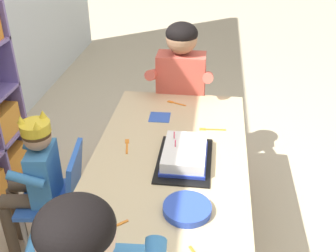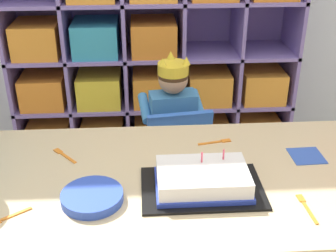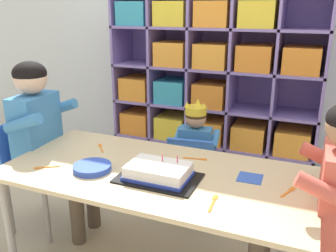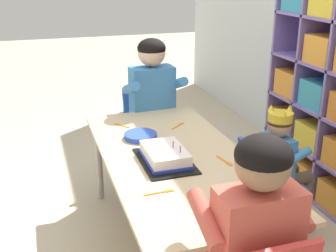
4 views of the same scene
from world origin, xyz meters
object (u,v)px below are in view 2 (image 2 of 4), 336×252
object	(u,v)px
child_with_crown	(171,115)
paper_plate_stack	(92,197)
activity_table	(184,188)
fork_by_napkin	(306,207)
birthday_cake_on_tray	(202,181)
fork_near_child_seat	(7,218)
classroom_chair_blue	(175,152)
fork_beside_plate_stack	(64,155)
fork_scattered_mid_table	(217,142)

from	to	relation	value
child_with_crown	paper_plate_stack	size ratio (longest dim) A/B	4.22
activity_table	fork_by_napkin	size ratio (longest dim) A/B	10.92
birthday_cake_on_tray	fork_near_child_seat	xyz separation A→B (m)	(-0.59, -0.11, -0.03)
paper_plate_stack	fork_near_child_seat	size ratio (longest dim) A/B	1.67
child_with_crown	fork_by_napkin	bearing A→B (deg)	105.22
birthday_cake_on_tray	paper_plate_stack	xyz separation A→B (m)	(-0.35, -0.04, -0.02)
fork_near_child_seat	classroom_chair_blue	bearing A→B (deg)	18.45
fork_beside_plate_stack	fork_by_napkin	distance (m)	0.85
child_with_crown	fork_beside_plate_stack	bearing A→B (deg)	41.77
classroom_chair_blue	fork_beside_plate_stack	xyz separation A→B (m)	(-0.44, -0.39, 0.24)
fork_scattered_mid_table	child_with_crown	bearing A→B (deg)	-82.93
birthday_cake_on_tray	activity_table	bearing A→B (deg)	123.91
fork_beside_plate_stack	fork_scattered_mid_table	world-z (taller)	same
fork_by_napkin	fork_scattered_mid_table	xyz separation A→B (m)	(-0.21, 0.41, -0.00)
fork_near_child_seat	paper_plate_stack	bearing A→B (deg)	-19.17
birthday_cake_on_tray	fork_scattered_mid_table	xyz separation A→B (m)	(0.09, 0.29, -0.03)
fork_near_child_seat	fork_scattered_mid_table	distance (m)	0.79
fork_beside_plate_stack	fork_scattered_mid_table	bearing A→B (deg)	55.32
classroom_chair_blue	fork_beside_plate_stack	world-z (taller)	classroom_chair_blue
child_with_crown	fork_by_napkin	size ratio (longest dim) A/B	5.72
fork_scattered_mid_table	fork_by_napkin	bearing A→B (deg)	105.61
paper_plate_stack	fork_beside_plate_stack	bearing A→B (deg)	114.69
activity_table	fork_by_napkin	bearing A→B (deg)	-28.09
paper_plate_stack	fork_scattered_mid_table	world-z (taller)	paper_plate_stack
classroom_chair_blue	birthday_cake_on_tray	size ratio (longest dim) A/B	1.56
child_with_crown	fork_near_child_seat	xyz separation A→B (m)	(-0.54, -0.83, 0.09)
paper_plate_stack	fork_by_napkin	size ratio (longest dim) A/B	1.36
fork_near_child_seat	fork_by_napkin	world-z (taller)	same
activity_table	classroom_chair_blue	size ratio (longest dim) A/B	2.55
child_with_crown	activity_table	bearing A→B (deg)	82.47
paper_plate_stack	fork_scattered_mid_table	bearing A→B (deg)	37.26
birthday_cake_on_tray	classroom_chair_blue	bearing A→B (deg)	93.33
classroom_chair_blue	fork_by_napkin	size ratio (longest dim) A/B	4.29
classroom_chair_blue	fork_beside_plate_stack	size ratio (longest dim) A/B	5.54
classroom_chair_blue	birthday_cake_on_tray	distance (m)	0.68
classroom_chair_blue	fork_by_napkin	distance (m)	0.84
child_with_crown	fork_near_child_seat	distance (m)	1.00
paper_plate_stack	fork_by_napkin	xyz separation A→B (m)	(0.65, -0.07, -0.01)
birthday_cake_on_tray	child_with_crown	bearing A→B (deg)	93.81
child_with_crown	fork_by_napkin	world-z (taller)	child_with_crown
fork_beside_plate_stack	birthday_cake_on_tray	bearing A→B (deg)	22.95
fork_beside_plate_stack	fork_near_child_seat	size ratio (longest dim) A/B	0.95
birthday_cake_on_tray	fork_by_napkin	xyz separation A→B (m)	(0.30, -0.11, -0.03)
classroom_chair_blue	paper_plate_stack	xyz separation A→B (m)	(-0.31, -0.66, 0.25)
birthday_cake_on_tray	fork_near_child_seat	size ratio (longest dim) A/B	3.39
activity_table	fork_scattered_mid_table	bearing A→B (deg)	56.59
birthday_cake_on_tray	paper_plate_stack	bearing A→B (deg)	-173.25
classroom_chair_blue	birthday_cake_on_tray	bearing A→B (deg)	85.94
fork_near_child_seat	fork_by_napkin	distance (m)	0.89
fork_scattered_mid_table	fork_beside_plate_stack	bearing A→B (deg)	-5.41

